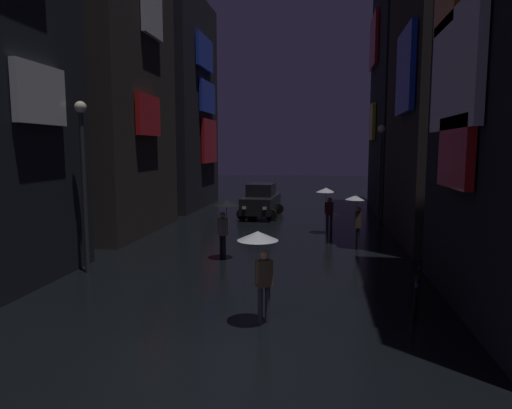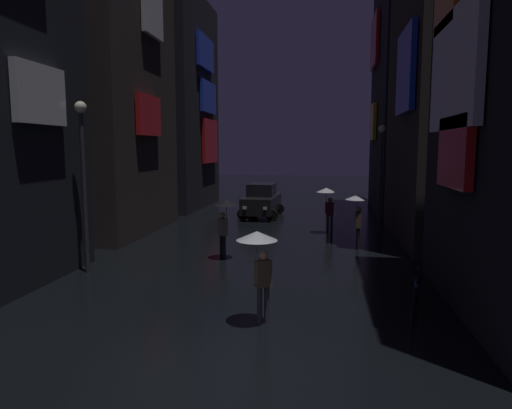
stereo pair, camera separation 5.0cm
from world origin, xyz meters
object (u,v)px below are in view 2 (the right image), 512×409
at_px(pedestrian_midstreet_centre_clear, 259,251).
at_px(bicycle_parked_at_storefront, 416,294).
at_px(car_distant, 262,201).
at_px(pedestrian_foreground_right_clear, 357,206).
at_px(streetlamp_left_near, 83,167).
at_px(streetlamp_right_far, 381,164).
at_px(pedestrian_foreground_left_clear, 327,198).
at_px(pedestrian_far_right_black, 225,213).

xyz_separation_m(pedestrian_midstreet_centre_clear, bicycle_parked_at_storefront, (3.63, 1.49, -1.28)).
bearing_deg(car_distant, pedestrian_foreground_right_clear, -58.10).
distance_m(car_distant, streetlamp_left_near, 13.35).
distance_m(streetlamp_left_near, streetlamp_right_far, 13.55).
bearing_deg(streetlamp_right_far, pedestrian_foreground_left_clear, -152.63).
xyz_separation_m(pedestrian_foreground_left_clear, pedestrian_foreground_right_clear, (1.13, -3.03, 0.00)).
distance_m(pedestrian_far_right_black, pedestrian_midstreet_centre_clear, 6.18).
relative_size(pedestrian_foreground_left_clear, streetlamp_left_near, 0.40).
xyz_separation_m(pedestrian_far_right_black, pedestrian_foreground_right_clear, (4.71, 2.47, 0.00)).
bearing_deg(pedestrian_midstreet_centre_clear, pedestrian_foreground_right_clear, 72.09).
bearing_deg(bicycle_parked_at_storefront, streetlamp_left_near, 168.30).
height_order(pedestrian_far_right_black, pedestrian_midstreet_centre_clear, same).
bearing_deg(pedestrian_foreground_left_clear, pedestrian_foreground_right_clear, -69.51).
xyz_separation_m(pedestrian_foreground_right_clear, bicycle_parked_at_storefront, (0.95, -6.82, -1.28)).
distance_m(pedestrian_midstreet_centre_clear, streetlamp_right_far, 13.34).
relative_size(car_distant, streetlamp_right_far, 0.84).
height_order(pedestrian_foreground_left_clear, pedestrian_foreground_right_clear, same).
height_order(car_distant, streetlamp_right_far, streetlamp_right_far).
bearing_deg(pedestrian_midstreet_centre_clear, car_distant, 97.54).
height_order(pedestrian_foreground_right_clear, bicycle_parked_at_storefront, pedestrian_foreground_right_clear).
distance_m(bicycle_parked_at_storefront, streetlamp_right_far, 11.48).
xyz_separation_m(pedestrian_foreground_left_clear, streetlamp_left_near, (-7.52, -7.86, 1.67)).
bearing_deg(pedestrian_midstreet_centre_clear, bicycle_parked_at_storefront, 22.32).
height_order(car_distant, streetlamp_left_near, streetlamp_left_near).
relative_size(bicycle_parked_at_storefront, streetlamp_left_near, 0.33).
relative_size(streetlamp_left_near, streetlamp_right_far, 1.07).
distance_m(pedestrian_far_right_black, bicycle_parked_at_storefront, 7.25).
bearing_deg(bicycle_parked_at_storefront, pedestrian_far_right_black, 142.44).
xyz_separation_m(car_distant, streetlamp_left_near, (-3.84, -12.56, 2.42)).
distance_m(pedestrian_midstreet_centre_clear, bicycle_parked_at_storefront, 4.13).
distance_m(pedestrian_midstreet_centre_clear, car_distant, 16.19).
bearing_deg(pedestrian_far_right_black, pedestrian_foreground_right_clear, 27.65).
distance_m(pedestrian_foreground_left_clear, pedestrian_foreground_right_clear, 3.23).
bearing_deg(pedestrian_midstreet_centre_clear, streetlamp_left_near, 149.74).
bearing_deg(streetlamp_right_far, bicycle_parked_at_storefront, -92.08).
bearing_deg(streetlamp_left_near, pedestrian_foreground_right_clear, 29.20).
height_order(pedestrian_foreground_left_clear, bicycle_parked_at_storefront, pedestrian_foreground_left_clear).
relative_size(pedestrian_foreground_right_clear, streetlamp_right_far, 0.42).
bearing_deg(streetlamp_left_near, streetlamp_right_far, 42.45).
bearing_deg(pedestrian_far_right_black, pedestrian_midstreet_centre_clear, -70.87).
distance_m(bicycle_parked_at_storefront, streetlamp_left_near, 10.24).
height_order(pedestrian_far_right_black, streetlamp_left_near, streetlamp_left_near).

